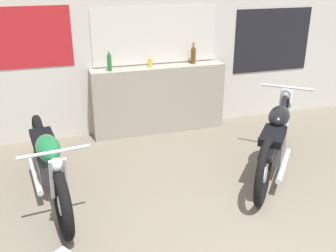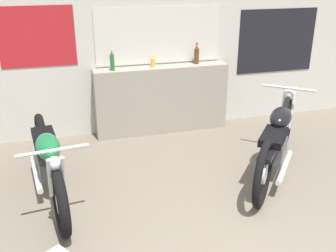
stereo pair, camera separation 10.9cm
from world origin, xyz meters
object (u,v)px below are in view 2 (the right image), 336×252
object	(u,v)px
bottle_center	(197,55)
motorcycle_green	(49,160)
motorcycle_black	(277,140)
bottle_leftmost	(112,61)
bottle_left_center	(153,62)

from	to	relation	value
bottle_center	motorcycle_green	size ratio (longest dim) A/B	0.14
motorcycle_black	motorcycle_green	xyz separation A→B (m)	(-2.56, 0.27, -0.04)
bottle_leftmost	bottle_left_center	world-z (taller)	bottle_leftmost
bottle_left_center	motorcycle_black	distance (m)	2.05
bottle_center	motorcycle_black	xyz separation A→B (m)	(0.42, -1.66, -0.68)
bottle_center	motorcycle_black	bearing A→B (deg)	-75.79
motorcycle_black	bottle_left_center	bearing A→B (deg)	123.38
bottle_leftmost	motorcycle_black	bearing A→B (deg)	-44.01
bottle_leftmost	bottle_left_center	bearing A→B (deg)	3.55
bottle_center	motorcycle_green	xyz separation A→B (m)	(-2.14, -1.39, -0.72)
bottle_leftmost	bottle_left_center	distance (m)	0.58
motorcycle_green	bottle_left_center	bearing A→B (deg)	42.56
bottle_center	motorcycle_black	world-z (taller)	bottle_center
bottle_left_center	motorcycle_black	bearing A→B (deg)	-56.62
bottle_center	motorcycle_green	bearing A→B (deg)	-146.97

